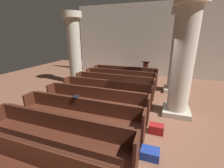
{
  "coord_description": "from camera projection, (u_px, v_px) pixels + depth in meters",
  "views": [
    {
      "loc": [
        1.03,
        -4.25,
        2.6
      ],
      "look_at": [
        -0.88,
        1.16,
        0.75
      ],
      "focal_mm": 24.4,
      "sensor_mm": 36.0,
      "label": 1
    }
  ],
  "objects": [
    {
      "name": "pew_row_3",
      "position": [
        106.0,
        91.0,
        6.01
      ],
      "size": [
        3.6,
        0.47,
        0.89
      ],
      "color": "#4C2316",
      "rests_on": "ground"
    },
    {
      "name": "pew_row_4",
      "position": [
        95.0,
        101.0,
        5.14
      ],
      "size": [
        3.6,
        0.46,
        0.89
      ],
      "color": "#4C2316",
      "rests_on": "ground"
    },
    {
      "name": "pillar_aisle_rear",
      "position": [
        184.0,
        58.0,
        4.7
      ],
      "size": [
        0.95,
        0.95,
        3.73
      ],
      "color": "#B6AD9A",
      "rests_on": "ground"
    },
    {
      "name": "lectern",
      "position": [
        145.0,
        71.0,
        9.56
      ],
      "size": [
        0.48,
        0.45,
        1.08
      ],
      "color": "#411E13",
      "rests_on": "ground"
    },
    {
      "name": "pillar_aisle_side",
      "position": [
        179.0,
        51.0,
        6.77
      ],
      "size": [
        0.98,
        0.98,
        3.73
      ],
      "color": "#B6AD9A",
      "rests_on": "ground"
    },
    {
      "name": "pew_row_2",
      "position": [
        114.0,
        84.0,
        6.88
      ],
      "size": [
        3.6,
        0.46,
        0.89
      ],
      "color": "#4C2316",
      "rests_on": "ground"
    },
    {
      "name": "pew_row_0",
      "position": [
        125.0,
        74.0,
        8.63
      ],
      "size": [
        3.6,
        0.47,
        0.89
      ],
      "color": "#4C2316",
      "rests_on": "ground"
    },
    {
      "name": "pew_row_5",
      "position": [
        80.0,
        114.0,
        4.27
      ],
      "size": [
        3.6,
        0.46,
        0.89
      ],
      "color": "#4C2316",
      "rests_on": "ground"
    },
    {
      "name": "kneeler_box_blue",
      "position": [
        150.0,
        154.0,
        3.36
      ],
      "size": [
        0.4,
        0.3,
        0.21
      ],
      "primitive_type": "cube",
      "color": "navy",
      "rests_on": "ground"
    },
    {
      "name": "pew_row_1",
      "position": [
        120.0,
        78.0,
        7.76
      ],
      "size": [
        3.6,
        0.46,
        0.89
      ],
      "color": "#4C2316",
      "rests_on": "ground"
    },
    {
      "name": "pew_row_6",
      "position": [
        58.0,
        134.0,
        3.39
      ],
      "size": [
        3.6,
        0.47,
        0.89
      ],
      "color": "#4C2316",
      "rests_on": "ground"
    },
    {
      "name": "hymn_book",
      "position": [
        76.0,
        97.0,
        4.38
      ],
      "size": [
        0.15,
        0.21,
        0.03
      ],
      "primitive_type": "cube",
      "color": "black",
      "rests_on": "pew_row_5"
    },
    {
      "name": "back_wall",
      "position": [
        150.0,
        41.0,
        9.7
      ],
      "size": [
        10.0,
        0.16,
        4.5
      ],
      "primitive_type": "cube",
      "color": "beige",
      "rests_on": "ground"
    },
    {
      "name": "pillar_far_side",
      "position": [
        74.0,
        48.0,
        8.15
      ],
      "size": [
        0.98,
        0.98,
        3.73
      ],
      "color": "#B6AD9A",
      "rests_on": "ground"
    },
    {
      "name": "ground_plane",
      "position": [
        126.0,
        119.0,
        4.94
      ],
      "size": [
        19.2,
        19.2,
        0.0
      ],
      "primitive_type": "plane",
      "color": "brown"
    },
    {
      "name": "kneeler_box_red",
      "position": [
        156.0,
        129.0,
        4.21
      ],
      "size": [
        0.39,
        0.26,
        0.26
      ],
      "primitive_type": "cube",
      "color": "maroon",
      "rests_on": "ground"
    }
  ]
}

